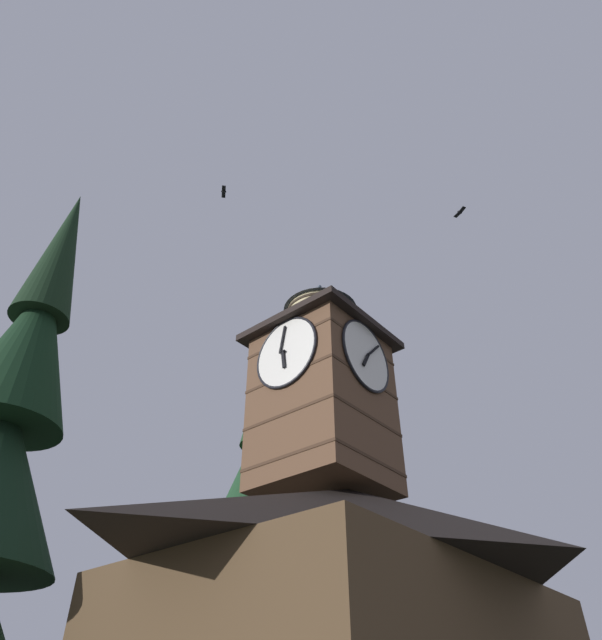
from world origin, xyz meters
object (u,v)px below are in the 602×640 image
at_px(building_main, 354,636).
at_px(clock_tower, 322,389).
at_px(pine_tree_behind, 257,574).
at_px(flying_bird_high, 460,212).
at_px(flying_bird_low, 224,191).
at_px(moon, 147,567).

distance_m(building_main, clock_tower, 7.68).
bearing_deg(clock_tower, pine_tree_behind, -114.34).
bearing_deg(pine_tree_behind, clock_tower, 65.66).
xyz_separation_m(clock_tower, flying_bird_high, (-3.71, 4.89, 8.53)).
xyz_separation_m(building_main, pine_tree_behind, (-2.24, -5.88, 2.71)).
height_order(building_main, flying_bird_low, flying_bird_low).
bearing_deg(flying_bird_high, building_main, -47.99).
distance_m(moon, flying_bird_low, 30.53).
relative_size(clock_tower, moon, 5.28).
xyz_separation_m(pine_tree_behind, moon, (-9.71, -20.43, 4.96)).
bearing_deg(flying_bird_high, flying_bird_low, -34.15).
bearing_deg(pine_tree_behind, flying_bird_low, 31.38).
height_order(flying_bird_high, flying_bird_low, flying_bird_high).
bearing_deg(pine_tree_behind, moon, -115.42).
bearing_deg(clock_tower, flying_bird_low, -9.70).
bearing_deg(clock_tower, flying_bird_high, 127.15).
xyz_separation_m(flying_bird_high, flying_bird_low, (8.39, -5.69, -1.80)).
bearing_deg(flying_bird_low, pine_tree_behind, -148.62).
xyz_separation_m(pine_tree_behind, flying_bird_low, (6.97, 4.25, 11.66)).
relative_size(building_main, pine_tree_behind, 0.77).
height_order(clock_tower, moon, clock_tower).
xyz_separation_m(building_main, clock_tower, (0.04, -0.83, 7.63)).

